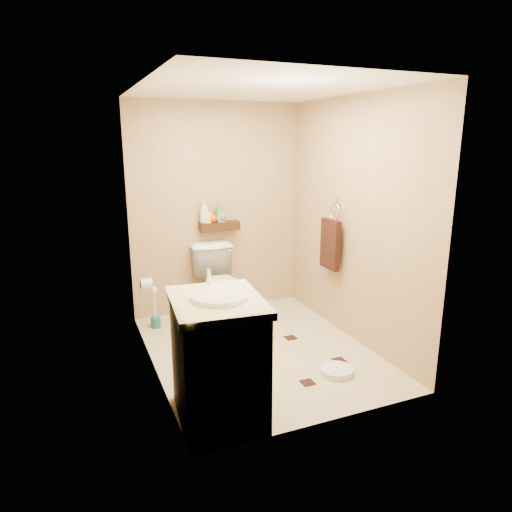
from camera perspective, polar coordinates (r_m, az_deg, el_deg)
name	(u,v)px	position (r m, az deg, el deg)	size (l,w,h in m)	color
ground	(259,350)	(4.51, 0.41, -11.68)	(2.50, 2.50, 0.00)	#BBB089
wall_back	(217,210)	(5.29, -4.91, 5.80)	(2.00, 0.04, 2.40)	tan
wall_front	(334,261)	(3.05, 9.69, -0.68)	(2.00, 0.04, 2.40)	tan
wall_left	(148,237)	(3.86, -13.37, 2.29)	(0.04, 2.50, 2.40)	tan
wall_right	(353,221)	(4.61, 11.98, 4.29)	(0.04, 2.50, 2.40)	tan
ceiling	(260,88)	(4.08, 0.47, 20.26)	(2.00, 2.50, 0.02)	white
wall_shelf	(219,226)	(5.24, -4.60, 3.74)	(0.46, 0.14, 0.10)	#34200E
floor_accents	(266,351)	(4.49, 1.29, -11.81)	(1.24, 1.38, 0.01)	black
toilet	(221,286)	(5.04, -4.43, -3.71)	(0.47, 0.83, 0.84)	white
vanity	(218,358)	(3.33, -4.76, -12.55)	(0.69, 0.81, 1.06)	brown
bathroom_scale	(336,371)	(4.15, 10.01, -13.94)	(0.37, 0.37, 0.06)	silver
toilet_brush	(155,313)	(5.08, -12.49, -6.99)	(0.11, 0.11, 0.46)	#196367
towel_ring	(331,242)	(4.82, 9.30, 1.74)	(0.12, 0.30, 0.76)	silver
toilet_paper	(146,284)	(4.64, -13.57, -3.37)	(0.12, 0.11, 0.12)	silver
bottle_a	(204,212)	(5.16, -6.52, 5.52)	(0.10, 0.10, 0.25)	white
bottle_b	(207,215)	(5.18, -6.13, 5.12)	(0.08, 0.08, 0.18)	#FFFC35
bottle_c	(212,217)	(5.20, -5.46, 4.93)	(0.10, 0.10, 0.13)	red
bottle_d	(220,212)	(5.21, -4.58, 5.53)	(0.09, 0.09, 0.23)	green
bottle_e	(220,215)	(5.22, -4.46, 5.18)	(0.07, 0.08, 0.17)	gold
bottle_f	(221,216)	(5.23, -4.34, 5.01)	(0.10, 0.10, 0.13)	#4650B0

